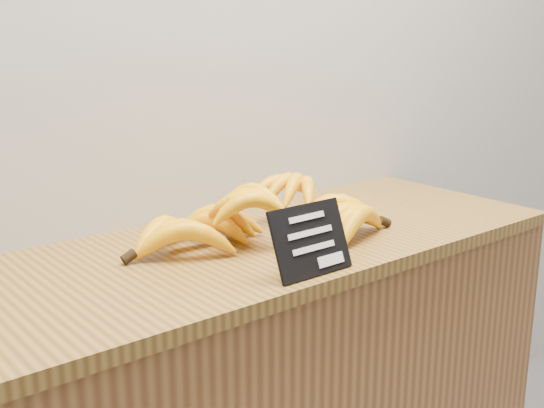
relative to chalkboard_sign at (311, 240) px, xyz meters
The scene contains 3 objects.
counter_top 0.24m from the chalkboard_sign, 78.61° to the left, with size 1.39×0.54×0.03m, color olive.
chalkboard_sign is the anchor object (origin of this frame).
banana_pile 0.23m from the chalkboard_sign, 79.01° to the left, with size 0.58×0.44×0.12m.
Camera 1 is at (-0.90, 1.65, 1.38)m, focal length 45.00 mm.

